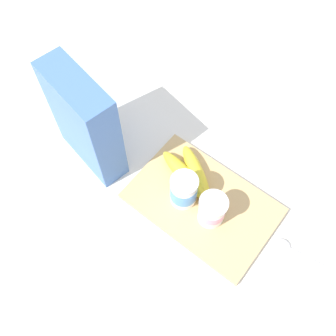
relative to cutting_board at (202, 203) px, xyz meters
name	(u,v)px	position (x,y,z in m)	size (l,w,h in m)	color
ground_plane	(202,204)	(0.00, 0.00, -0.01)	(2.40, 2.40, 0.00)	silver
cutting_board	(202,203)	(0.00, 0.00, 0.00)	(0.35, 0.23, 0.02)	tan
cereal_box	(85,123)	(0.31, 0.06, 0.13)	(0.20, 0.07, 0.29)	#4770B7
yogurt_cup_front	(212,210)	(-0.04, 0.02, 0.05)	(0.07, 0.07, 0.09)	white
yogurt_cup_back	(184,190)	(0.04, 0.02, 0.05)	(0.07, 0.07, 0.10)	white
banana_bunch	(191,174)	(0.06, -0.03, 0.03)	(0.18, 0.12, 0.04)	yellow
spoon	(294,249)	(-0.24, -0.04, 0.00)	(0.13, 0.03, 0.01)	silver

